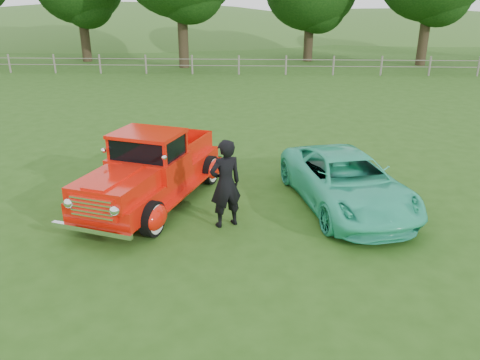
{
  "coord_description": "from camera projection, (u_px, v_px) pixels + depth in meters",
  "views": [
    {
      "loc": [
        1.49,
        -8.4,
        4.67
      ],
      "look_at": [
        1.05,
        1.2,
        0.89
      ],
      "focal_mm": 35.0,
      "sensor_mm": 36.0,
      "label": 1
    }
  ],
  "objects": [
    {
      "name": "teal_sedan",
      "position": [
        346.0,
        181.0,
        10.95
      ],
      "size": [
        3.15,
        4.9,
        1.26
      ],
      "primitive_type": "imported",
      "rotation": [
        0.0,
        0.0,
        0.25
      ],
      "color": "#32C89B",
      "rests_on": "ground"
    },
    {
      "name": "fence_line",
      "position": [
        239.0,
        65.0,
        29.81
      ],
      "size": [
        48.0,
        0.12,
        1.2
      ],
      "color": "slate",
      "rests_on": "ground"
    },
    {
      "name": "ground",
      "position": [
        186.0,
        241.0,
        9.58
      ],
      "size": [
        140.0,
        140.0,
        0.0
      ],
      "primitive_type": "plane",
      "color": "#274E15",
      "rests_on": "ground"
    },
    {
      "name": "distant_hills",
      "position": [
        223.0,
        66.0,
        66.71
      ],
      "size": [
        116.0,
        60.0,
        18.0
      ],
      "color": "#2F5720",
      "rests_on": "ground"
    },
    {
      "name": "red_pickup",
      "position": [
        151.0,
        171.0,
        11.11
      ],
      "size": [
        3.21,
        5.27,
        1.78
      ],
      "rotation": [
        0.0,
        0.0,
        -0.29
      ],
      "color": "black",
      "rests_on": "ground"
    },
    {
      "name": "man",
      "position": [
        225.0,
        184.0,
        9.89
      ],
      "size": [
        0.85,
        0.75,
        1.95
      ],
      "primitive_type": "imported",
      "rotation": [
        0.0,
        0.0,
        3.64
      ],
      "color": "black",
      "rests_on": "ground"
    }
  ]
}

